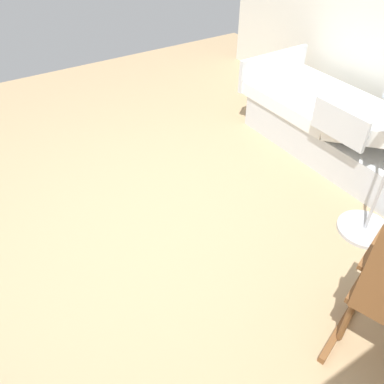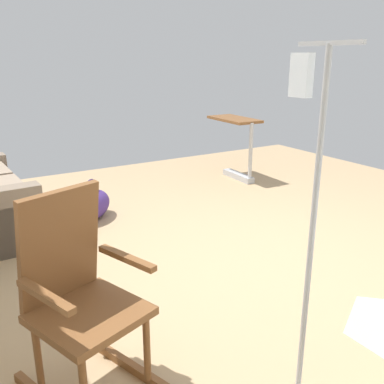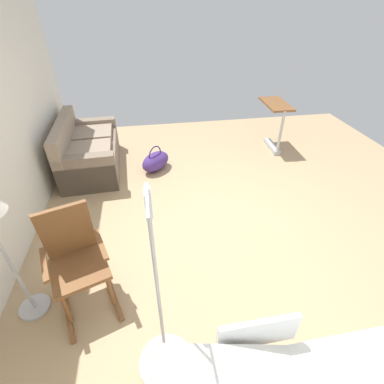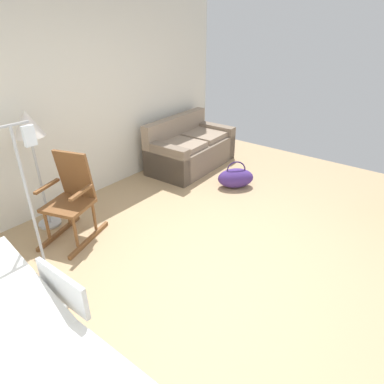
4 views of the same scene
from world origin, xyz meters
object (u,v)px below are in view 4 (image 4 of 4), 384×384
Objects in this scene: couch at (190,150)px; duffel_bag at (236,178)px; iv_pole at (49,277)px; floor_lamp at (29,132)px; rocking_chair at (72,198)px.

couch is 2.61× the size of duffel_bag.
iv_pole reaches higher than couch.
couch is 1.12m from duffel_bag.
couch is at bearing 78.16° from duffel_bag.
iv_pole is (-3.09, 0.11, 0.10)m from duffel_bag.
iv_pole is at bearing 177.99° from duffel_bag.
floor_lamp reaches higher than duffel_bag.
couch is 1.11× the size of floor_lamp.
iv_pole reaches higher than rocking_chair.
couch reaches higher than duffel_bag.
iv_pole is (-3.32, -0.98, -0.06)m from couch.
floor_lamp is 1.69m from iv_pole.
floor_lamp is 2.36× the size of duffel_bag.
floor_lamp is at bearing 60.27° from iv_pole.
duffel_bag is at bearing -19.58° from rocking_chair.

